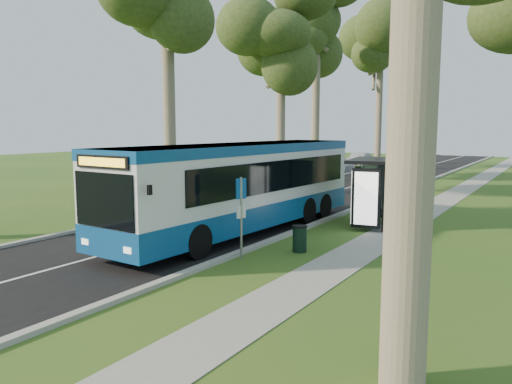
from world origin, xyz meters
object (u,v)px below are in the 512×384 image
at_px(bus, 241,187).
at_px(car_white, 332,165).
at_px(bus_shelter, 373,180).
at_px(car_silver, 359,160).
at_px(litter_bin, 300,239).
at_px(bus_stop_sign, 241,208).

distance_m(bus, car_white, 24.78).
xyz_separation_m(bus_shelter, car_silver, (-11.16, 28.67, -1.18)).
bearing_deg(litter_bin, car_white, 111.29).
relative_size(bus_stop_sign, car_white, 0.58).
height_order(bus, bus_stop_sign, bus).
relative_size(bus_stop_sign, car_silver, 0.58).
relative_size(litter_bin, car_silver, 0.20).
bearing_deg(bus, car_silver, 105.53).
bearing_deg(car_silver, bus_shelter, -70.74).
bearing_deg(car_white, litter_bin, -44.77).
distance_m(litter_bin, car_white, 27.14).
distance_m(bus_shelter, car_white, 22.87).
distance_m(bus_stop_sign, bus_shelter, 6.87).
xyz_separation_m(litter_bin, car_white, (-9.86, 25.29, 0.30)).
xyz_separation_m(bus_shelter, litter_bin, (-0.63, -5.00, -1.45)).
height_order(bus, bus_shelter, bus).
bearing_deg(bus_shelter, bus_stop_sign, -114.19).
distance_m(bus, litter_bin, 3.71).
xyz_separation_m(bus_stop_sign, car_white, (-8.73, 26.92, -0.81)).
bearing_deg(bus_stop_sign, car_silver, 128.96).
xyz_separation_m(bus_stop_sign, car_silver, (-9.41, 35.30, -0.84)).
height_order(litter_bin, car_white, car_white).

